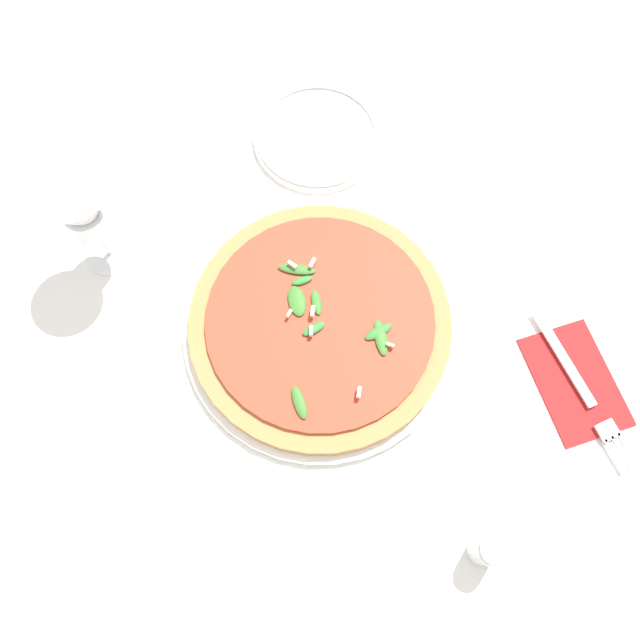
% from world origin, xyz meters
% --- Properties ---
extents(ground_plane, '(6.00, 6.00, 0.00)m').
position_xyz_m(ground_plane, '(0.00, 0.00, 0.00)').
color(ground_plane, white).
extents(pizza_arugula_main, '(0.35, 0.35, 0.05)m').
position_xyz_m(pizza_arugula_main, '(0.01, -0.04, 0.02)').
color(pizza_arugula_main, white).
rests_on(pizza_arugula_main, ground_plane).
extents(wine_glass, '(0.10, 0.10, 0.17)m').
position_xyz_m(wine_glass, '(-0.22, -0.24, 0.11)').
color(wine_glass, white).
rests_on(wine_glass, ground_plane).
extents(napkin, '(0.16, 0.12, 0.01)m').
position_xyz_m(napkin, '(0.22, 0.20, 0.00)').
color(napkin, '#B21E1E').
rests_on(napkin, ground_plane).
extents(fork, '(0.22, 0.03, 0.00)m').
position_xyz_m(fork, '(0.23, 0.20, 0.01)').
color(fork, silver).
rests_on(fork, ground_plane).
extents(side_plate_white, '(0.19, 0.19, 0.02)m').
position_xyz_m(side_plate_white, '(-0.25, 0.10, 0.01)').
color(side_plate_white, white).
rests_on(side_plate_white, ground_plane).
extents(shaker_pepper, '(0.03, 0.03, 0.07)m').
position_xyz_m(shaker_pepper, '(0.33, -0.01, 0.03)').
color(shaker_pepper, silver).
rests_on(shaker_pepper, ground_plane).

